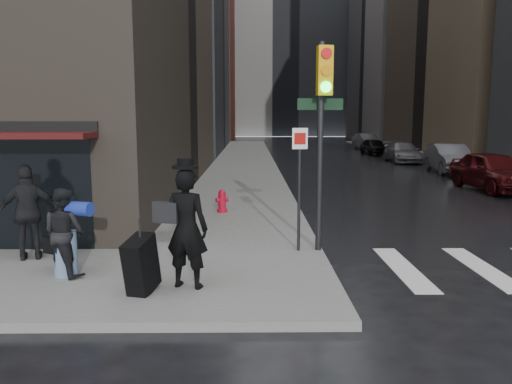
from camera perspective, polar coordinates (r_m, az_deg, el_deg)
ground at (r=9.19m, az=-3.31°, el=-10.61°), size 140.00×140.00×0.00m
sidewalk_left at (r=35.80m, az=-1.31°, el=3.81°), size 4.00×50.00×0.15m
sidewalk_right at (r=38.11m, az=19.48°, el=3.61°), size 3.00×50.00×0.15m
bldg_left_far at (r=72.63m, az=-11.75°, el=16.25°), size 22.00×20.00×26.00m
bldg_right_far at (r=72.04m, az=20.98°, el=15.54°), size 22.00×20.00×25.00m
bldg_distant at (r=87.82m, az=3.16°, el=17.01°), size 40.00×12.00×32.00m
man_overcoat at (r=8.43m, az=-8.98°, el=-4.74°), size 1.40×1.06×2.24m
man_jeans at (r=9.67m, az=-21.04°, el=-4.27°), size 1.10×1.00×1.63m
man_greycoat at (r=11.03m, az=-24.53°, el=-2.14°), size 1.22×0.82×1.93m
traffic_light at (r=10.57m, az=7.34°, el=8.34°), size 1.09×0.55×4.40m
fire_hydrant at (r=15.20m, az=-3.90°, el=-1.15°), size 0.40×0.31×0.70m
parked_car_1 at (r=22.88m, az=25.42°, el=2.19°), size 2.19×4.89×1.63m
parked_car_2 at (r=29.29m, az=21.20°, el=3.59°), size 2.07×4.89×1.57m
parked_car_3 at (r=35.41m, az=16.42°, el=4.40°), size 2.11×4.76×1.36m
parked_car_4 at (r=41.75m, az=13.34°, el=5.07°), size 1.73×3.95×1.33m
parked_car_5 at (r=48.45m, az=12.55°, el=5.66°), size 1.97×4.75×1.53m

